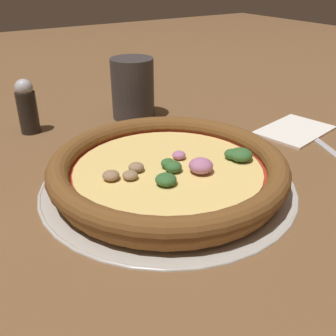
{
  "coord_description": "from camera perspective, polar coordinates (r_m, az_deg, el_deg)",
  "views": [
    {
      "loc": [
        0.25,
        0.39,
        0.26
      ],
      "look_at": [
        0.0,
        0.0,
        0.03
      ],
      "focal_mm": 42.0,
      "sensor_mm": 36.0,
      "label": 1
    }
  ],
  "objects": [
    {
      "name": "ground_plane",
      "position": [
        0.53,
        -0.0,
        -2.41
      ],
      "size": [
        3.0,
        3.0,
        0.0
      ],
      "primitive_type": "plane",
      "color": "brown"
    },
    {
      "name": "pizza_tray",
      "position": [
        0.53,
        -0.0,
        -2.15
      ],
      "size": [
        0.34,
        0.34,
        0.01
      ],
      "color": "#B7B2A8",
      "rests_on": "ground_plane"
    },
    {
      "name": "pizza",
      "position": [
        0.52,
        0.05,
        -0.05
      ],
      "size": [
        0.31,
        0.31,
        0.04
      ],
      "color": "#A86B33",
      "rests_on": "pizza_tray"
    },
    {
      "name": "drinking_cup",
      "position": [
        0.75,
        -5.14,
        11.42
      ],
      "size": [
        0.08,
        0.08,
        0.11
      ],
      "color": "#383333",
      "rests_on": "ground_plane"
    },
    {
      "name": "napkin",
      "position": [
        0.73,
        17.94,
        5.38
      ],
      "size": [
        0.15,
        0.12,
        0.01
      ],
      "rotation": [
        0.0,
        0.0,
        0.2
      ],
      "color": "white",
      "rests_on": "ground_plane"
    },
    {
      "name": "fork",
      "position": [
        0.73,
        19.89,
        4.65
      ],
      "size": [
        0.08,
        0.17,
        0.0
      ],
      "rotation": [
        0.0,
        0.0,
        10.6
      ],
      "color": "#B7B7BC",
      "rests_on": "ground_plane"
    },
    {
      "name": "pepper_shaker",
      "position": [
        0.72,
        -19.79,
        8.4
      ],
      "size": [
        0.03,
        0.03,
        0.09
      ],
      "color": "black",
      "rests_on": "ground_plane"
    }
  ]
}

